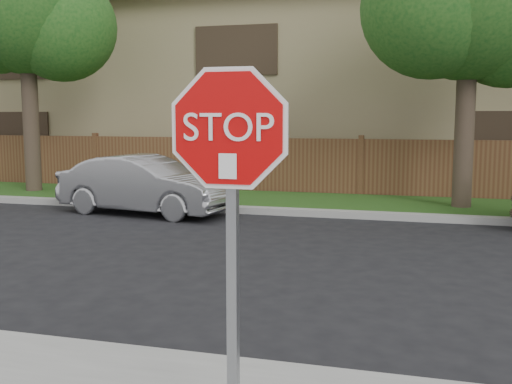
% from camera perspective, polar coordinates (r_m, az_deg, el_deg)
% --- Properties ---
extents(ground, '(90.00, 90.00, 0.00)m').
position_cam_1_polar(ground, '(5.57, -2.27, -16.28)').
color(ground, black).
rests_on(ground, ground).
extents(far_curb, '(70.00, 0.30, 0.15)m').
position_cam_1_polar(far_curb, '(13.27, 8.50, -2.10)').
color(far_curb, gray).
rests_on(far_curb, ground).
extents(grass_strip, '(70.00, 3.00, 0.12)m').
position_cam_1_polar(grass_strip, '(14.90, 9.28, -1.15)').
color(grass_strip, '#1E4714').
rests_on(grass_strip, ground).
extents(fence, '(70.00, 0.12, 1.60)m').
position_cam_1_polar(fence, '(16.39, 9.94, 2.20)').
color(fence, '#52301D').
rests_on(fence, ground).
extents(apartment_building, '(35.20, 9.20, 7.20)m').
position_cam_1_polar(apartment_building, '(21.95, 11.55, 10.56)').
color(apartment_building, '#94865C').
rests_on(apartment_building, ground).
extents(tree_left, '(4.80, 3.90, 7.78)m').
position_cam_1_polar(tree_left, '(18.12, -21.31, 16.34)').
color(tree_left, '#382B21').
rests_on(tree_left, ground).
extents(stop_sign, '(1.01, 0.13, 2.55)m').
position_cam_1_polar(stop_sign, '(3.57, -2.48, 0.92)').
color(stop_sign, gray).
rests_on(stop_sign, sidewalk_near).
extents(sedan_left, '(4.20, 2.02, 1.33)m').
position_cam_1_polar(sedan_left, '(13.77, -10.50, 0.67)').
color(sedan_left, '#A0A1A5').
rests_on(sedan_left, ground).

